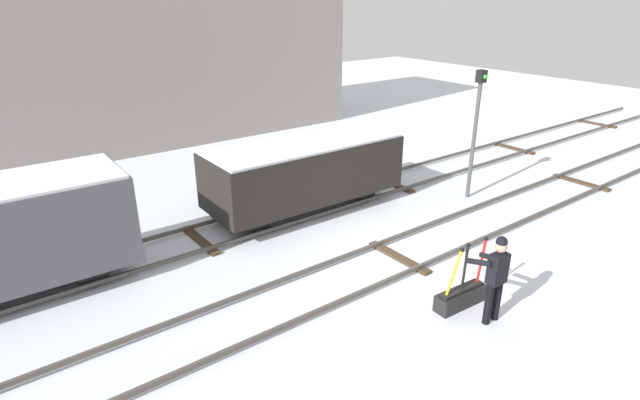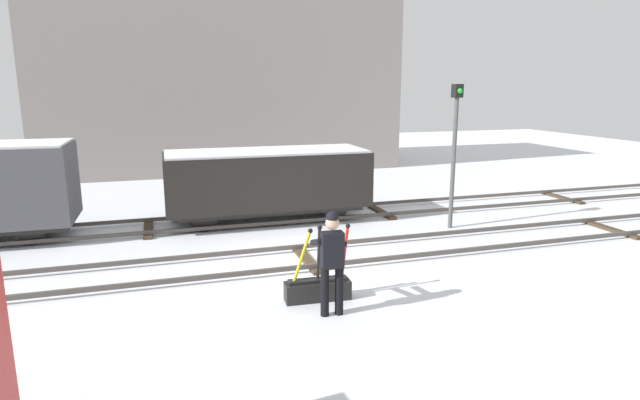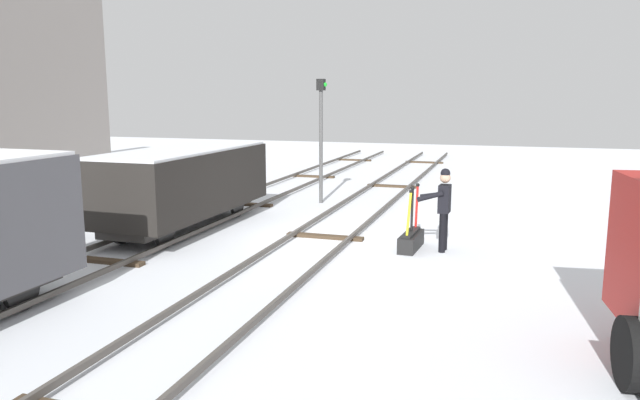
{
  "view_description": "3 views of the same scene",
  "coord_description": "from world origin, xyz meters",
  "views": [
    {
      "loc": [
        -8.2,
        -7.63,
        6.12
      ],
      "look_at": [
        -1.34,
        1.46,
        1.43
      ],
      "focal_mm": 28.49,
      "sensor_mm": 36.0,
      "label": 1
    },
    {
      "loc": [
        -3.1,
        -11.03,
        3.95
      ],
      "look_at": [
        0.91,
        1.91,
        0.98
      ],
      "focal_mm": 29.34,
      "sensor_mm": 36.0,
      "label": 2
    },
    {
      "loc": [
        -13.76,
        -4.25,
        3.47
      ],
      "look_at": [
        0.71,
        0.35,
        0.82
      ],
      "focal_mm": 33.63,
      "sensor_mm": 36.0,
      "label": 3
    }
  ],
  "objects": [
    {
      "name": "rail_worker",
      "position": [
        -0.36,
        -2.88,
        1.07
      ],
      "size": [
        0.57,
        0.72,
        1.88
      ],
      "rotation": [
        0.0,
        0.0,
        -0.06
      ],
      "color": "black",
      "rests_on": "ground_plane"
    },
    {
      "name": "apartment_building",
      "position": [
        -0.0,
        15.29,
        4.6
      ],
      "size": [
        16.66,
        6.23,
        9.19
      ],
      "color": "gray",
      "rests_on": "ground_plane"
    },
    {
      "name": "signal_post",
      "position": [
        4.68,
        1.58,
        2.44
      ],
      "size": [
        0.24,
        0.32,
        4.0
      ],
      "color": "#4C4C4C",
      "rests_on": "ground_plane"
    },
    {
      "name": "freight_car_mid_siding",
      "position": [
        -0.12,
        3.82,
        1.24
      ],
      "size": [
        5.85,
        2.2,
        2.12
      ],
      "rotation": [
        0.0,
        0.0,
        -0.01
      ],
      "color": "#2D2B28",
      "rests_on": "ground_plane"
    },
    {
      "name": "track_siding_near",
      "position": [
        0.0,
        3.82,
        0.11
      ],
      "size": [
        44.0,
        1.94,
        0.18
      ],
      "color": "#4C4742",
      "rests_on": "ground_plane"
    },
    {
      "name": "ground_plane",
      "position": [
        0.0,
        0.0,
        0.0
      ],
      "size": [
        60.0,
        60.0,
        0.0
      ],
      "primitive_type": "plane",
      "color": "silver"
    },
    {
      "name": "track_main_line",
      "position": [
        0.0,
        0.0,
        0.11
      ],
      "size": [
        44.0,
        1.94,
        0.18
      ],
      "color": "#4C4742",
      "rests_on": "ground_plane"
    },
    {
      "name": "switch_lever_frame",
      "position": [
        -0.4,
        -2.19,
        0.25
      ],
      "size": [
        1.26,
        0.43,
        1.45
      ],
      "rotation": [
        0.0,
        0.0,
        -0.06
      ],
      "color": "black",
      "rests_on": "ground_plane"
    }
  ]
}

